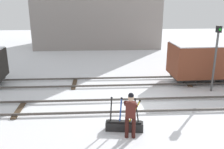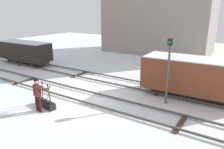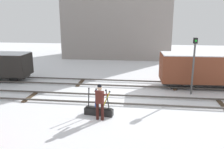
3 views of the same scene
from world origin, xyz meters
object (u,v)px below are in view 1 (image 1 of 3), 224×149
Objects in this scene: switch_lever_frame at (124,125)px; freight_car_back_track at (216,60)px; signal_post at (216,52)px; rail_worker at (131,112)px.

switch_lever_frame is 0.27× the size of freight_car_back_track.
signal_post reaches higher than freight_car_back_track.
freight_car_back_track is (6.35, 5.77, 1.17)m from switch_lever_frame.
switch_lever_frame is at bearing -143.22° from signal_post.
freight_car_back_track is (6.19, 6.31, 0.36)m from rail_worker.
rail_worker is at bearing -65.18° from switch_lever_frame.
freight_car_back_track is (0.87, 1.67, -0.88)m from signal_post.
signal_post is (5.48, 4.10, 2.04)m from switch_lever_frame.
switch_lever_frame is 0.42× the size of signal_post.
rail_worker is 8.84m from freight_car_back_track.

